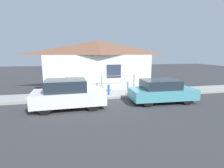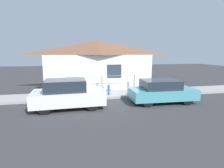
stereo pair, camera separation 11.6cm
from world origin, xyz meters
name	(u,v)px [view 2 (the right image)]	position (x,y,z in m)	size (l,w,h in m)	color
ground_plane	(107,99)	(0.00, 0.00, 0.00)	(60.00, 60.00, 0.00)	#38383A
sidewalk	(104,95)	(0.00, 0.95, 0.07)	(24.00, 1.91, 0.15)	#9E9E99
house	(99,50)	(0.00, 3.39, 3.02)	(8.49, 2.23, 3.79)	white
fence	(102,82)	(0.00, 1.76, 0.77)	(4.90, 0.10, 1.12)	#999993
car_left	(68,94)	(-2.25, -1.27, 0.74)	(3.70, 1.85, 1.51)	white
car_right	(162,91)	(3.02, -1.27, 0.66)	(3.78, 1.85, 1.32)	teal
fire_hydrant	(109,89)	(0.23, 0.51, 0.51)	(0.33, 0.15, 0.70)	blue
potted_plant_near_hydrant	(101,88)	(-0.10, 1.56, 0.39)	(0.36, 0.36, 0.47)	slate
potted_plant_by_fence	(81,88)	(-1.54, 1.37, 0.50)	(0.51, 0.51, 0.63)	#9E5638
potted_plant_corner	(147,87)	(3.15, 1.08, 0.46)	(0.42, 0.42, 0.56)	slate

